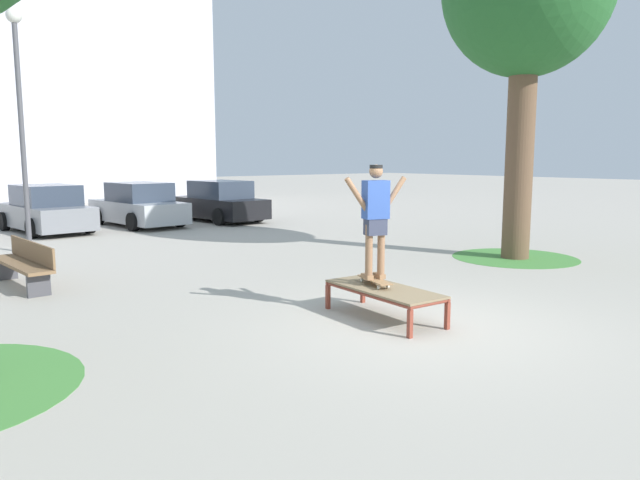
{
  "coord_description": "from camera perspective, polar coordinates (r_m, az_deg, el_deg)",
  "views": [
    {
      "loc": [
        -6.16,
        -5.4,
        2.34
      ],
      "look_at": [
        -0.18,
        2.08,
        1.0
      ],
      "focal_mm": 33.0,
      "sensor_mm": 36.0,
      "label": 1
    }
  ],
  "objects": [
    {
      "name": "car_grey",
      "position": [
        20.54,
        -25.06,
        2.62
      ],
      "size": [
        2.21,
        4.34,
        1.5
      ],
      "color": "slate",
      "rests_on": "ground"
    },
    {
      "name": "skateboard",
      "position": [
        8.8,
        5.32,
        -3.89
      ],
      "size": [
        0.43,
        0.82,
        0.09
      ],
      "color": "#9E754C",
      "rests_on": "skate_box"
    },
    {
      "name": "light_post",
      "position": [
        16.13,
        -27.14,
        12.4
      ],
      "size": [
        0.36,
        0.36,
        5.83
      ],
      "color": "#4C4C51",
      "rests_on": "ground"
    },
    {
      "name": "ground_plane",
      "position": [
        8.52,
        9.83,
        -8.1
      ],
      "size": [
        120.0,
        120.0,
        0.0
      ],
      "primitive_type": "plane",
      "color": "#B2AA9E"
    },
    {
      "name": "grass_patch_near_right",
      "position": [
        14.61,
        18.36,
        -1.63
      ],
      "size": [
        2.89,
        2.89,
        0.01
      ],
      "primitive_type": "cylinder",
      "color": "#47893D",
      "rests_on": "ground"
    },
    {
      "name": "car_silver",
      "position": [
        21.27,
        -17.2,
        3.17
      ],
      "size": [
        2.22,
        4.34,
        1.5
      ],
      "color": "#B7BABF",
      "rests_on": "ground"
    },
    {
      "name": "car_black",
      "position": [
        22.23,
        -9.77,
        3.61
      ],
      "size": [
        2.2,
        4.34,
        1.5
      ],
      "color": "black",
      "rests_on": "ground"
    },
    {
      "name": "skate_box",
      "position": [
        8.67,
        6.23,
        -4.92
      ],
      "size": [
        0.88,
        1.95,
        0.46
      ],
      "color": "brown",
      "rests_on": "ground"
    },
    {
      "name": "skater",
      "position": [
        8.66,
        5.4,
        2.57
      ],
      "size": [
        0.98,
        0.39,
        1.69
      ],
      "color": "#8E6647",
      "rests_on": "skateboard"
    },
    {
      "name": "park_bench",
      "position": [
        11.96,
        -26.77,
        -2.0
      ],
      "size": [
        0.6,
        2.42,
        0.83
      ],
      "color": "brown",
      "rests_on": "ground"
    }
  ]
}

